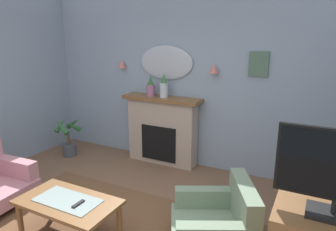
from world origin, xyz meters
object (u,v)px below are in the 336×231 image
wall_mirror (166,63)px  mantel_vase_left (151,87)px  mantel_vase_centre (164,87)px  framed_picture (259,64)px  wall_sconce_right (214,69)px  potted_plant_small_fern (68,138)px  fireplace (162,131)px  armchair_near_fireplace (219,220)px  tv_remote (78,204)px  coffee_table (68,205)px  wall_sconce_left (122,64)px

wall_mirror → mantel_vase_left: bearing=-139.6°
mantel_vase_centre → framed_picture: (1.45, 0.18, 0.42)m
wall_sconce_right → framed_picture: framed_picture is taller
potted_plant_small_fern → fireplace: bearing=17.8°
armchair_near_fireplace → mantel_vase_centre: bearing=132.7°
mantel_vase_left → framed_picture: 1.77m
fireplace → armchair_near_fireplace: (1.57, -1.67, -0.27)m
wall_mirror → tv_remote: 2.74m
tv_remote → potted_plant_small_fern: 2.58m
mantel_vase_left → wall_mirror: wall_mirror is taller
tv_remote → framed_picture: bearing=62.5°
wall_mirror → armchair_near_fireplace: bearing=-49.1°
mantel_vase_left → coffee_table: bearing=-83.2°
fireplace → armchair_near_fireplace: fireplace is taller
wall_sconce_right → wall_mirror: bearing=176.6°
wall_sconce_left → tv_remote: (1.08, -2.37, -1.21)m
tv_remote → potted_plant_small_fern: bearing=137.2°
mantel_vase_left → mantel_vase_centre: size_ratio=0.87×
mantel_vase_centre → potted_plant_small_fern: 2.04m
wall_mirror → coffee_table: size_ratio=0.87×
fireplace → potted_plant_small_fern: size_ratio=1.84×
fireplace → wall_mirror: (-0.00, 0.14, 1.14)m
coffee_table → framed_picture: bearing=59.3°
mantel_vase_left → mantel_vase_centre: mantel_vase_centre is taller
coffee_table → potted_plant_small_fern: bearing=134.8°
mantel_vase_left → coffee_table: 2.44m
mantel_vase_left → coffee_table: (0.27, -2.24, -0.92)m
mantel_vase_centre → wall_mirror: (-0.05, 0.17, 0.38)m
wall_sconce_right → coffee_table: bearing=-108.4°
mantel_vase_left → coffee_table: mantel_vase_left is taller
fireplace → tv_remote: size_ratio=8.50×
coffee_table → armchair_near_fireplace: armchair_near_fireplace is taller
mantel_vase_centre → coffee_table: mantel_vase_centre is taller
mantel_vase_centre → wall_sconce_left: size_ratio=2.85×
framed_picture → potted_plant_small_fern: (-3.16, -0.68, -1.41)m
framed_picture → tv_remote: (-1.27, -2.43, -1.30)m
potted_plant_small_fern → armchair_near_fireplace: bearing=-19.4°
wall_sconce_right → potted_plant_small_fern: wall_sconce_right is taller
wall_sconce_left → coffee_table: size_ratio=0.13×
wall_sconce_right → coffee_table: 2.79m
coffee_table → wall_sconce_left: bearing=111.2°
fireplace → wall_sconce_left: (-0.85, 0.09, 1.09)m
mantel_vase_left → wall_sconce_right: wall_sconce_right is taller
wall_mirror → wall_sconce_left: bearing=-176.6°
mantel_vase_left → tv_remote: bearing=-79.1°
framed_picture → wall_sconce_left: bearing=-178.5°
fireplace → wall_sconce_left: wall_sconce_left is taller
fireplace → tv_remote: 2.30m
framed_picture → tv_remote: bearing=-117.5°
mantel_vase_centre → tv_remote: bearing=-85.4°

